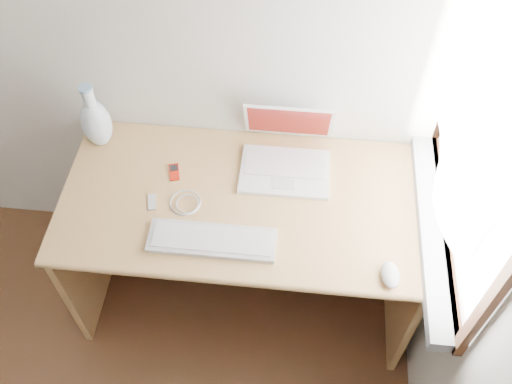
# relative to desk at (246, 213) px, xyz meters

# --- Properties ---
(back_wall) EXTENTS (3.50, 0.04, 2.60)m
(back_wall) POSITION_rel_desk_xyz_m (-0.95, 0.28, 0.75)
(back_wall) COLOR silver
(back_wall) RESTS_ON floor
(window) EXTENTS (0.11, 0.99, 1.10)m
(window) POSITION_rel_desk_xyz_m (0.76, -0.17, 0.73)
(window) COLOR white
(window) RESTS_ON right_wall
(desk) EXTENTS (1.46, 0.73, 0.77)m
(desk) POSITION_rel_desk_xyz_m (0.00, 0.00, 0.00)
(desk) COLOR tan
(desk) RESTS_ON floor
(laptop) EXTENTS (0.37, 0.30, 0.25)m
(laptop) POSITION_rel_desk_xyz_m (0.16, 0.11, 0.28)
(laptop) COLOR white
(laptop) RESTS_ON desk
(external_keyboard) EXTENTS (0.48, 0.15, 0.02)m
(external_keyboard) POSITION_rel_desk_xyz_m (-0.09, -0.30, 0.24)
(external_keyboard) COLOR silver
(external_keyboard) RESTS_ON desk
(mouse) EXTENTS (0.07, 0.12, 0.04)m
(mouse) POSITION_rel_desk_xyz_m (0.57, -0.39, 0.24)
(mouse) COLOR white
(mouse) RESTS_ON desk
(ipod) EXTENTS (0.06, 0.10, 0.01)m
(ipod) POSITION_rel_desk_xyz_m (-0.30, 0.02, 0.23)
(ipod) COLOR red
(ipod) RESTS_ON desk
(cable_coil) EXTENTS (0.17, 0.17, 0.01)m
(cable_coil) POSITION_rel_desk_xyz_m (-0.22, -0.13, 0.23)
(cable_coil) COLOR silver
(cable_coil) RESTS_ON desk
(remote) EXTENTS (0.05, 0.08, 0.01)m
(remote) POSITION_rel_desk_xyz_m (-0.36, -0.14, 0.23)
(remote) COLOR silver
(remote) RESTS_ON desk
(vase) EXTENTS (0.12, 0.12, 0.32)m
(vase) POSITION_rel_desk_xyz_m (-0.64, 0.15, 0.35)
(vase) COLOR white
(vase) RESTS_ON desk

